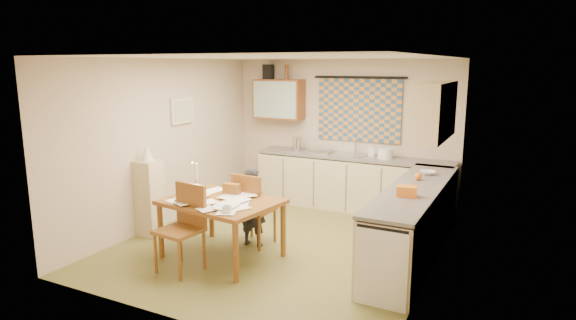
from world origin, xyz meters
The scene contains 44 objects.
floor centered at (0.00, 0.00, -0.01)m, with size 4.00×4.50×0.02m, color brown.
ceiling centered at (0.00, 0.00, 2.51)m, with size 4.00×4.50×0.02m, color white.
wall_back centered at (0.00, 2.26, 1.25)m, with size 4.00×0.02×2.50m, color #C6B29B.
wall_front centered at (0.00, -2.26, 1.25)m, with size 4.00×0.02×2.50m, color #C6B29B.
wall_left centered at (-2.01, 0.00, 1.25)m, with size 0.02×4.50×2.50m, color #C6B29B.
wall_right centered at (2.01, 0.00, 1.25)m, with size 0.02×4.50×2.50m, color #C6B29B.
window_blind centered at (0.30, 2.22, 1.65)m, with size 1.45×0.03×1.05m, color #2F5277.
curtain_rod centered at (0.30, 2.20, 2.20)m, with size 0.04×0.04×1.60m, color black.
wall_cabinet centered at (-1.15, 2.08, 1.80)m, with size 0.90×0.34×0.70m, color brown.
wall_cabinet_glass centered at (-1.15, 1.91, 1.80)m, with size 0.84×0.02×0.64m, color #99B2A5.
upper_cabinet_right centered at (1.83, 0.55, 1.85)m, with size 0.34×1.30×0.70m, color #C9B485.
framed_print centered at (-1.97, 0.40, 1.70)m, with size 0.04×0.50×0.40m, color beige.
print_canvas centered at (-1.95, 0.40, 1.70)m, with size 0.01×0.42×0.32m, color silver.
counter_back centered at (0.31, 1.95, 0.45)m, with size 3.30×0.62×0.92m.
counter_right centered at (1.70, 0.33, 0.45)m, with size 0.62×2.95×0.92m.
stove centered at (1.70, -0.89, 0.42)m, with size 0.55×0.55×0.85m.
sink centered at (0.23, 1.95, 0.88)m, with size 0.55×0.45×0.10m, color silver.
tap centered at (0.29, 2.13, 1.06)m, with size 0.03×0.03×0.28m, color silver.
dish_rack centered at (-0.26, 1.95, 0.95)m, with size 0.35×0.30×0.06m, color silver.
kettle centered at (-0.72, 1.95, 1.04)m, with size 0.18×0.18×0.24m, color silver.
mixing_bowl centered at (0.86, 1.95, 1.00)m, with size 0.24×0.24×0.16m, color white.
soap_bottle centered at (0.61, 2.00, 1.03)m, with size 0.13×0.13×0.21m, color white.
bowl centered at (1.70, 1.08, 0.95)m, with size 0.28×0.28×0.05m, color white.
orange_bag centered at (1.70, -0.16, 0.98)m, with size 0.22×0.16×0.12m, color orange.
fruit_orange centered at (1.65, 0.69, 0.97)m, with size 0.10×0.10×0.10m, color orange.
speaker centered at (-1.36, 2.08, 2.28)m, with size 0.16×0.20×0.26m, color black.
bottle_green centered at (-1.33, 2.08, 2.28)m, with size 0.07×0.07×0.26m, color #195926.
bottle_brown centered at (-1.00, 2.08, 2.28)m, with size 0.07×0.07×0.26m, color brown.
dining_table centered at (-0.46, -0.77, 0.38)m, with size 1.49×1.21×0.75m.
chair_far centered at (-0.32, -0.21, 0.31)m, with size 0.48×0.48×1.00m.
chair_near centered at (-0.66, -1.33, 0.32)m, with size 0.52×0.52×1.03m.
person centered at (-0.32, -0.25, 0.55)m, with size 0.41×0.29×1.09m, color black.
shelf_stand centered at (-1.84, -0.56, 0.54)m, with size 0.32×0.30×1.09m, color #C9B485.
lampshade centered at (-1.84, -0.56, 1.20)m, with size 0.20×0.20×0.22m, color beige.
letter_rack centered at (-0.45, -0.54, 0.83)m, with size 0.22×0.10×0.16m, color brown.
mug centered at (-0.09, -1.19, 0.79)m, with size 0.13×0.13×0.09m, color white.
magazine centered at (-0.96, -0.96, 0.76)m, with size 0.23×0.28×0.02m, color maroon.
book centered at (-0.84, -0.79, 0.76)m, with size 0.20×0.25×0.02m, color orange.
orange_box centered at (-0.82, -1.00, 0.77)m, with size 0.12×0.08×0.04m, color orange.
eyeglasses centered at (-0.37, -1.06, 0.76)m, with size 0.13×0.04×0.02m, color black.
candle_holder centered at (-0.93, -0.63, 0.84)m, with size 0.06×0.06×0.18m, color silver.
candle centered at (-0.93, -0.64, 1.04)m, with size 0.02×0.02×0.22m, color white.
candle_flame centered at (-0.96, -0.68, 1.16)m, with size 0.02×0.02×0.02m, color #FFCC66.
papers centered at (-0.40, -0.82, 0.77)m, with size 1.15×1.08×0.03m.
Camera 1 is at (2.90, -5.55, 2.41)m, focal length 30.00 mm.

